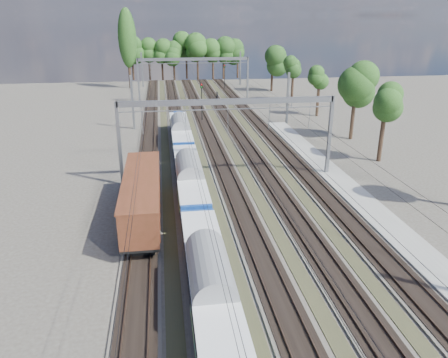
{
  "coord_description": "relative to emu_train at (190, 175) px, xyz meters",
  "views": [
    {
      "loc": [
        -6.84,
        -15.18,
        17.18
      ],
      "look_at": [
        -1.46,
        22.71,
        2.8
      ],
      "focal_mm": 35.0,
      "sensor_mm": 36.0,
      "label": 1
    }
  ],
  "objects": [
    {
      "name": "catenary",
      "position": [
        4.83,
        26.99,
        4.1
      ],
      "size": [
        25.65,
        130.0,
        9.0
      ],
      "color": "slate",
      "rests_on": "ground"
    },
    {
      "name": "freight_boxcar",
      "position": [
        -4.5,
        -4.89,
        0.08
      ],
      "size": [
        3.13,
        15.11,
        3.9
      ],
      "color": "black",
      "rests_on": "ground"
    },
    {
      "name": "emu_train",
      "position": [
        0.0,
        0.0,
        0.0
      ],
      "size": [
        2.67,
        56.51,
        3.9
      ],
      "color": "black",
      "rests_on": "ground"
    },
    {
      "name": "signal_far",
      "position": [
        13.1,
        66.64,
        1.51
      ],
      "size": [
        0.4,
        0.36,
        6.02
      ],
      "rotation": [
        0.0,
        0.0,
        -0.13
      ],
      "color": "black",
      "rests_on": "ground"
    },
    {
      "name": "platform",
      "position": [
        16.5,
        -5.7,
        -2.14
      ],
      "size": [
        3.0,
        70.0,
        0.3
      ],
      "primitive_type": "cube",
      "color": "gray",
      "rests_on": "ground"
    },
    {
      "name": "tree_belt",
      "position": [
        9.84,
        70.38,
        5.85
      ],
      "size": [
        41.01,
        99.41,
        11.73
      ],
      "color": "black",
      "rests_on": "ground"
    },
    {
      "name": "worker",
      "position": [
        9.54,
        53.26,
        -1.42
      ],
      "size": [
        0.5,
        0.69,
        1.76
      ],
      "primitive_type": "imported",
      "rotation": [
        0.0,
        0.0,
        1.7
      ],
      "color": "black",
      "rests_on": "ground"
    },
    {
      "name": "poplar",
      "position": [
        -10.0,
        72.3,
        9.59
      ],
      "size": [
        4.4,
        4.4,
        19.04
      ],
      "color": "black",
      "rests_on": "ground"
    },
    {
      "name": "track_bed",
      "position": [
        4.5,
        19.3,
        -2.2
      ],
      "size": [
        21.0,
        130.0,
        0.34
      ],
      "color": "#47423A",
      "rests_on": "ground"
    },
    {
      "name": "signal_near",
      "position": [
        4.36,
        33.35,
        1.77
      ],
      "size": [
        0.41,
        0.38,
        6.42
      ],
      "rotation": [
        0.0,
        0.0,
        -0.08
      ],
      "color": "black",
      "rests_on": "ground"
    }
  ]
}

